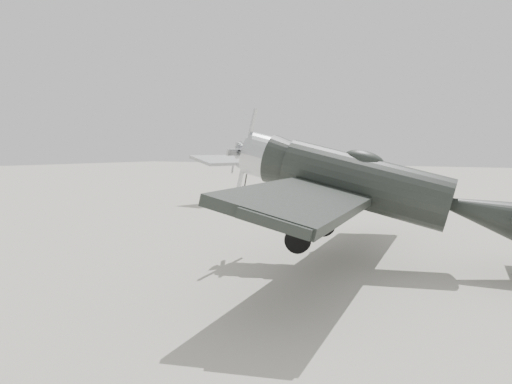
# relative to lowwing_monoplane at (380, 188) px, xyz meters

# --- Properties ---
(ground) EXTENTS (160.00, 160.00, 0.00)m
(ground) POSITION_rel_lowwing_monoplane_xyz_m (-4.30, -0.54, -2.14)
(ground) COLOR #A6A193
(ground) RESTS_ON ground
(lowwing_monoplane) EXTENTS (9.05, 12.59, 4.04)m
(lowwing_monoplane) POSITION_rel_lowwing_monoplane_xyz_m (0.00, 0.00, 0.00)
(lowwing_monoplane) COLOR black
(lowwing_monoplane) RESTS_ON ground
(highwing_monoplane) EXTENTS (8.08, 11.31, 3.19)m
(highwing_monoplane) POSITION_rel_lowwing_monoplane_xyz_m (-11.99, 14.62, -0.14)
(highwing_monoplane) COLOR #97999C
(highwing_monoplane) RESTS_ON ground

